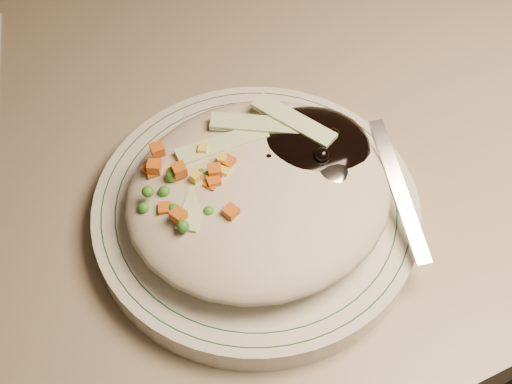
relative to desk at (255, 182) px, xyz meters
name	(u,v)px	position (x,y,z in m)	size (l,w,h in m)	color
desk	(255,182)	(0.00, 0.00, 0.00)	(1.40, 0.70, 0.74)	gray
plate	(256,213)	(-0.08, -0.17, 0.21)	(0.24, 0.24, 0.02)	silver
plate_rim	(256,205)	(-0.08, -0.17, 0.22)	(0.23, 0.23, 0.00)	#144723
meal	(262,186)	(-0.08, -0.17, 0.24)	(0.20, 0.19, 0.05)	#B6AC94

